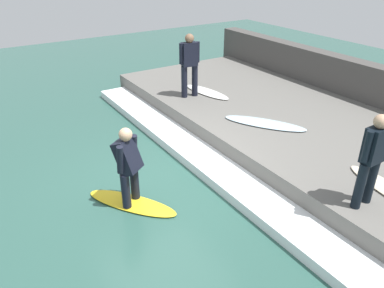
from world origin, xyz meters
name	(u,v)px	position (x,y,z in m)	size (l,w,h in m)	color
ground_plane	(163,184)	(0.00, 0.00, 0.00)	(28.00, 28.00, 0.00)	#2D564C
concrete_ledge	(297,129)	(3.72, 0.00, 0.26)	(4.40, 11.20, 0.52)	#66635E
back_wall	(364,91)	(6.17, 0.00, 0.75)	(0.50, 11.76, 1.49)	#474442
wave_foam_crest	(209,164)	(1.12, 0.00, 0.10)	(0.79, 10.64, 0.20)	white
surfboard_riding	(132,203)	(-0.79, -0.28, 0.03)	(1.41, 1.75, 0.06)	yellow
surfer_riding	(128,163)	(-0.79, -0.28, 0.88)	(0.55, 0.55, 1.48)	black
surfer_waiting_near	(372,156)	(2.02, -2.90, 1.39)	(0.52, 0.22, 1.55)	black
surfer_waiting_far	(190,62)	(2.36, 2.71, 1.47)	(0.56, 0.31, 1.69)	black
surfboard_waiting_far	(207,92)	(2.91, 2.67, 0.55)	(0.71, 1.67, 0.06)	white
surfboard_spare	(265,123)	(2.82, 0.20, 0.55)	(1.48, 1.89, 0.06)	silver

